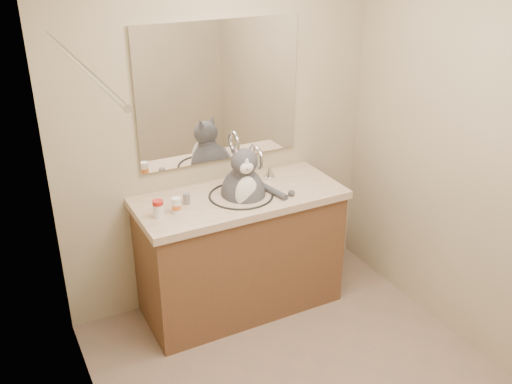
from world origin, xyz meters
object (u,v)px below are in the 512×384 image
cat (244,192)px  pill_bottle_redcap (158,209)px  pill_bottle_orange (176,206)px  grey_canister (186,199)px

cat → pill_bottle_redcap: size_ratio=5.13×
pill_bottle_redcap → pill_bottle_orange: 0.12m
pill_bottle_orange → pill_bottle_redcap: bearing=-175.6°
pill_bottle_redcap → grey_canister: pill_bottle_redcap is taller
cat → pill_bottle_orange: bearing=-161.4°
pill_bottle_orange → grey_canister: 0.13m
cat → pill_bottle_redcap: (-0.58, -0.05, 0.03)m
grey_canister → pill_bottle_redcap: bearing=-155.3°
pill_bottle_redcap → grey_canister: bearing=24.7°
cat → pill_bottle_redcap: cat is taller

